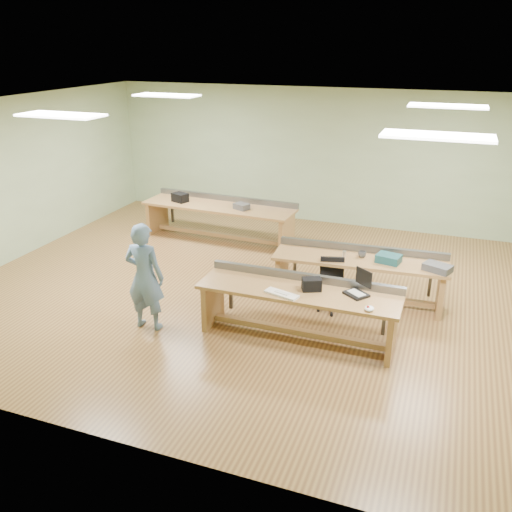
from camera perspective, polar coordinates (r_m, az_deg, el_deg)
name	(u,v)px	position (r m, az deg, el deg)	size (l,w,h in m)	color
floor	(265,291)	(9.14, 0.97, -3.74)	(10.00, 10.00, 0.00)	olive
ceiling	(266,108)	(8.29, 1.11, 15.29)	(10.00, 10.00, 0.00)	silver
wall_back	(325,157)	(12.33, 7.29, 10.26)	(10.00, 0.04, 3.00)	#9FBA8D
wall_front	(125,321)	(5.26, -13.63, -6.62)	(10.00, 0.04, 3.00)	#9FBA8D
wall_left	(15,179)	(11.22, -24.05, 7.38)	(0.04, 8.00, 3.00)	#9FBA8D
fluor_panels	(266,110)	(8.30, 1.11, 15.09)	(6.20, 3.50, 0.03)	white
workbench_front	(299,301)	(7.59, 4.52, -4.80)	(2.81, 0.75, 0.86)	#A77746
workbench_mid	(359,269)	(8.76, 10.81, -1.37)	(2.75, 0.90, 0.86)	#A77746
workbench_back	(220,213)	(11.36, -3.85, 4.50)	(3.25, 0.99, 0.86)	#A77746
person	(145,277)	(7.88, -11.62, -2.15)	(0.59, 0.39, 1.61)	slate
laptop_base	(356,294)	(7.41, 10.50, -3.97)	(0.30, 0.24, 0.03)	black
laptop_screen	(364,277)	(7.40, 11.28, -2.23)	(0.30, 0.01, 0.23)	black
keyboard	(282,294)	(7.31, 2.71, -4.00)	(0.48, 0.16, 0.03)	white
trackball_mouse	(369,308)	(7.04, 11.84, -5.43)	(0.12, 0.14, 0.06)	white
camera_bag	(312,284)	(7.44, 5.88, -2.99)	(0.26, 0.16, 0.17)	black
task_chair	(331,292)	(8.51, 7.93, -3.74)	(0.54, 0.54, 0.83)	black
parts_bin_teal	(389,259)	(8.57, 13.79, -0.26)	(0.35, 0.27, 0.12)	#164449
parts_bin_grey	(438,268)	(8.46, 18.57, -1.18)	(0.39, 0.25, 0.11)	#3E3E41
mug	(362,254)	(8.69, 11.10, 0.18)	(0.13, 0.13, 0.10)	#3E3E41
drinks_can	(344,254)	(8.61, 9.26, 0.17)	(0.06, 0.06, 0.11)	silver
storage_box_back	(180,197)	(11.59, -8.00, 6.12)	(0.32, 0.23, 0.18)	black
tray_back	(241,206)	(10.98, -1.54, 5.25)	(0.29, 0.22, 0.12)	#3E3E41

